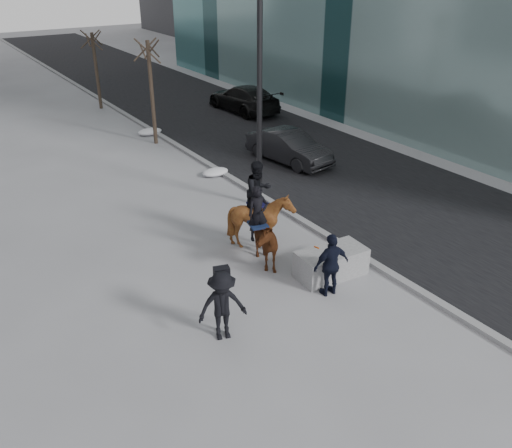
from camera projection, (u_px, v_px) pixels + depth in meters
ground at (281, 291)px, 14.42m from camera, size 120.00×120.00×0.00m
road at (277, 145)px, 25.32m from camera, size 8.00×90.00×0.01m
curb at (202, 160)px, 23.33m from camera, size 0.25×90.00×0.12m
planter at (331, 263)px, 14.97m from camera, size 2.00×1.09×0.77m
car_near at (289, 147)px, 23.04m from camera, size 2.00×4.26×1.35m
car_far at (244, 98)px, 30.48m from camera, size 2.30×5.15×1.47m
tree_near at (151, 88)px, 24.48m from camera, size 1.20×1.20×5.19m
tree_far at (96, 67)px, 30.37m from camera, size 1.20×1.20×4.65m
mounted_left at (260, 237)px, 15.30m from camera, size 1.24×1.97×2.36m
mounted_right at (260, 214)px, 16.11m from camera, size 1.59×1.76×2.73m
feeder at (331, 265)px, 13.93m from camera, size 1.07×0.91×1.75m
camera_crew at (222, 306)px, 12.30m from camera, size 1.27×0.94×1.75m
lamppost at (263, 62)px, 17.01m from camera, size 0.25×2.07×9.09m
snow_piles at (175, 147)px, 24.68m from camera, size 1.22×7.32×0.31m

